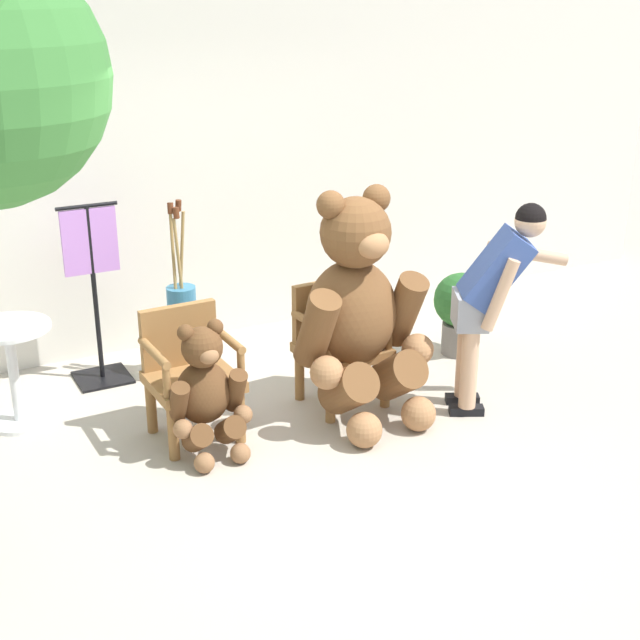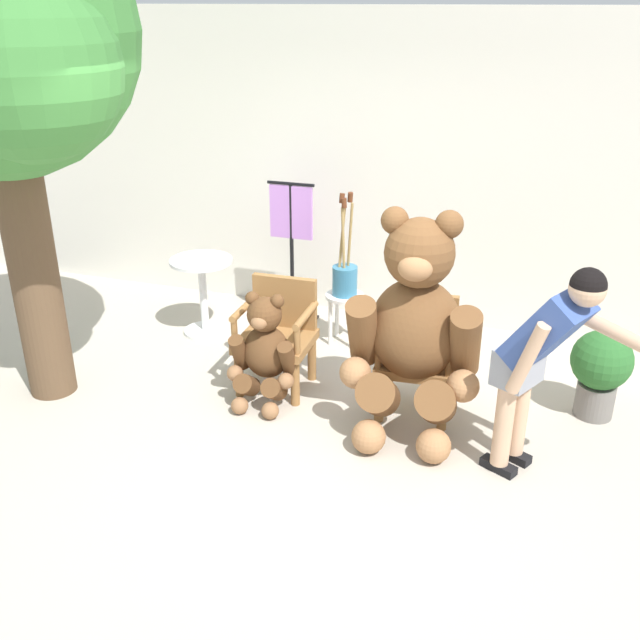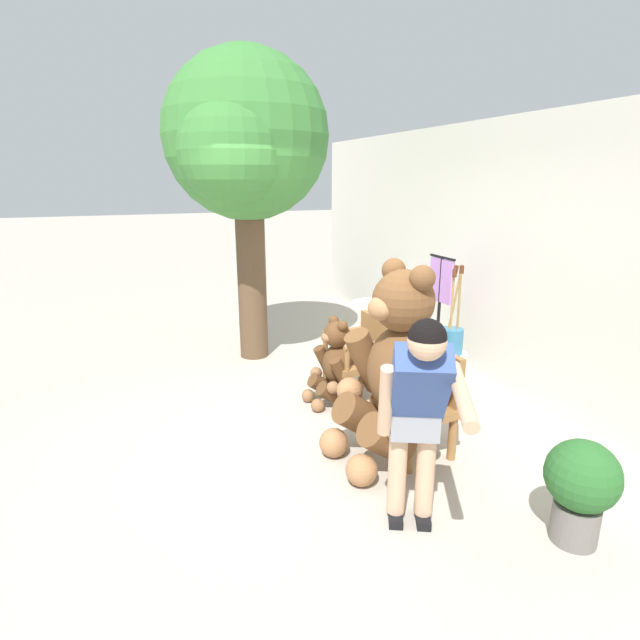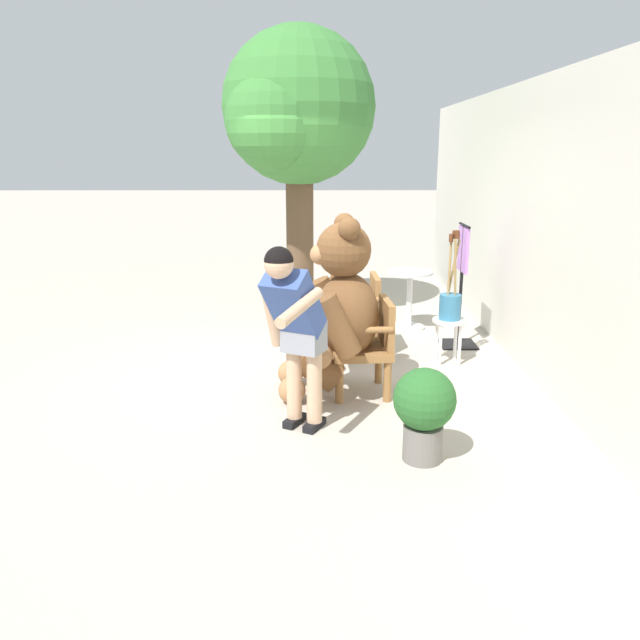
% 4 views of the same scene
% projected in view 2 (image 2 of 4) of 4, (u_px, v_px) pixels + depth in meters
% --- Properties ---
extents(ground_plane, '(60.00, 60.00, 0.00)m').
position_uv_depth(ground_plane, '(317.00, 442.00, 5.00)').
color(ground_plane, '#B2A899').
extents(back_wall, '(10.00, 0.16, 2.80)m').
position_uv_depth(back_wall, '(400.00, 172.00, 6.50)').
color(back_wall, silver).
rests_on(back_wall, ground).
extents(wooden_chair_left, '(0.57, 0.53, 0.86)m').
position_uv_depth(wooden_chair_left, '(278.00, 332.00, 5.58)').
color(wooden_chair_left, olive).
rests_on(wooden_chair_left, ground).
extents(wooden_chair_right, '(0.59, 0.56, 0.86)m').
position_uv_depth(wooden_chair_right, '(418.00, 352.00, 5.26)').
color(wooden_chair_right, olive).
rests_on(wooden_chair_right, ground).
extents(teddy_bear_large, '(0.96, 0.93, 1.60)m').
position_uv_depth(teddy_bear_large, '(414.00, 327.00, 4.90)').
color(teddy_bear_large, brown).
rests_on(teddy_bear_large, ground).
extents(teddy_bear_small, '(0.53, 0.50, 0.88)m').
position_uv_depth(teddy_bear_small, '(264.00, 351.00, 5.34)').
color(teddy_bear_small, brown).
rests_on(teddy_bear_small, ground).
extents(person_visitor, '(0.89, 0.51, 1.49)m').
position_uv_depth(person_visitor, '(541.00, 352.00, 4.31)').
color(person_visitor, black).
rests_on(person_visitor, ground).
extents(white_stool, '(0.34, 0.34, 0.46)m').
position_uv_depth(white_stool, '(344.00, 305.00, 6.33)').
color(white_stool, white).
rests_on(white_stool, ground).
extents(brush_bucket, '(0.22, 0.22, 0.91)m').
position_uv_depth(brush_bucket, '(345.00, 275.00, 6.21)').
color(brush_bucket, teal).
rests_on(brush_bucket, white_stool).
extents(round_side_table, '(0.56, 0.56, 0.72)m').
position_uv_depth(round_side_table, '(203.00, 288.00, 6.47)').
color(round_side_table, silver).
rests_on(round_side_table, ground).
extents(potted_plant, '(0.44, 0.44, 0.68)m').
position_uv_depth(potted_plant, '(600.00, 368.00, 5.17)').
color(potted_plant, slate).
rests_on(potted_plant, ground).
extents(clothing_display_stand, '(0.44, 0.40, 1.36)m').
position_uv_depth(clothing_display_stand, '(292.00, 251.00, 6.56)').
color(clothing_display_stand, black).
rests_on(clothing_display_stand, ground).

